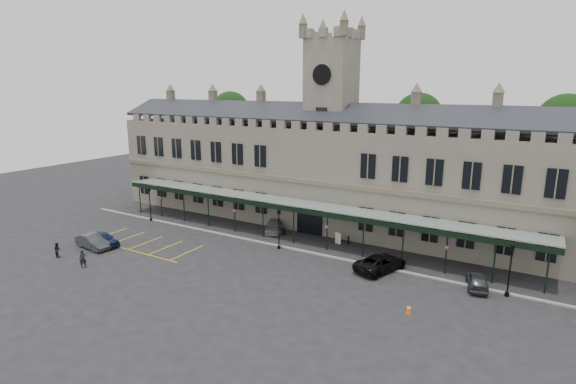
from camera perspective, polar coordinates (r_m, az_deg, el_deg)
The scene contains 23 objects.
ground at distance 43.72m, azimuth -4.07°, elevation -9.24°, with size 140.00×140.00×0.00m, color black.
station_building at distance 55.16m, azimuth 5.27°, elevation 2.50°, with size 60.00×10.36×17.30m.
clock_tower at distance 54.41m, azimuth 5.46°, elevation 9.40°, with size 5.60×5.60×24.80m.
canopy at distance 48.85m, azimuth 0.88°, elevation -3.77°, with size 50.00×4.10×4.30m.
kerb at distance 48.00m, azimuth -0.31°, elevation -7.04°, with size 60.00×0.40×0.12m, color gray.
parking_markings at distance 51.59m, azimuth -18.03°, elevation -6.32°, with size 16.00×6.00×0.01m, color gold, non-canonical shape.
tree_behind_left at distance 73.71m, azimuth -7.29°, elevation 10.12°, with size 6.00×6.00×16.00m.
tree_behind_mid at distance 60.16m, azimuth 16.21°, elevation 9.02°, with size 6.00×6.00×16.00m.
tree_behind_right at distance 58.21m, azimuth 31.71°, elevation 7.47°, with size 6.00×6.00×16.00m.
lamp_post_left at distance 59.46m, azimuth -17.16°, elevation -1.02°, with size 0.42×0.42×4.48m.
lamp_post_mid at distance 46.95m, azimuth -1.17°, elevation -4.15°, with size 0.43×0.43×4.50m.
lamp_post_right at distance 40.65m, azimuth 26.42°, elevation -8.19°, with size 0.45×0.45×4.73m.
traffic_cone at distance 36.12m, azimuth 15.09°, elevation -14.18°, with size 0.44×0.44×0.69m.
sign_board at distance 49.33m, azimuth 6.37°, elevation -5.87°, with size 0.72×0.22×1.25m.
bollard_left at distance 51.74m, azimuth -0.51°, elevation -5.05°, with size 0.16×0.16×0.92m, color black.
bollard_right at distance 49.31m, azimuth 7.68°, elevation -6.10°, with size 0.17×0.17×0.94m, color black.
car_left_a at distance 52.35m, azimuth -22.39°, elevation -5.55°, with size 1.72×4.27×1.46m, color #0C1739.
car_left_b at distance 51.97m, azimuth -23.56°, elevation -5.79°, with size 1.57×4.50×1.48m, color #313438.
car_taxi at distance 53.22m, azimuth -1.80°, elevation -4.33°, with size 1.78×4.39×1.27m, color #979A9E.
car_van at distance 43.01m, azimuth 11.68°, elevation -8.79°, with size 2.53×5.48×1.52m, color black.
car_right_a at distance 41.93m, azimuth 22.90°, elevation -10.31°, with size 1.61×4.01×1.37m, color #313438.
person_a at distance 46.91m, azimuth -24.60°, elevation -7.74°, with size 0.63×0.42×1.74m, color black.
person_b at distance 50.84m, azimuth -27.23°, elevation -6.55°, with size 0.74×0.58×1.53m, color black.
Camera 1 is at (23.23, -33.07, 16.69)m, focal length 28.00 mm.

